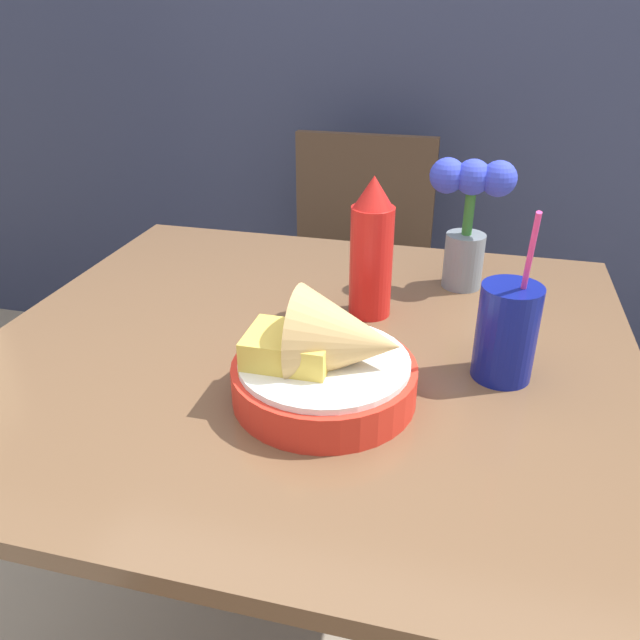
% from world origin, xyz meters
% --- Properties ---
extents(dining_table, '(0.93, 0.87, 0.73)m').
position_xyz_m(dining_table, '(0.00, 0.00, 0.62)').
color(dining_table, brown).
rests_on(dining_table, ground_plane).
extents(chair_far_window, '(0.40, 0.40, 0.84)m').
position_xyz_m(chair_far_window, '(-0.09, 0.88, 0.50)').
color(chair_far_window, '#473323').
rests_on(chair_far_window, ground_plane).
extents(food_basket, '(0.23, 0.23, 0.15)m').
position_xyz_m(food_basket, '(0.06, -0.13, 0.78)').
color(food_basket, red).
rests_on(food_basket, dining_table).
extents(ketchup_bottle, '(0.07, 0.07, 0.22)m').
position_xyz_m(ketchup_bottle, '(0.07, 0.12, 0.84)').
color(ketchup_bottle, red).
rests_on(ketchup_bottle, dining_table).
extents(drink_cup, '(0.08, 0.08, 0.24)m').
position_xyz_m(drink_cup, '(0.27, -0.02, 0.79)').
color(drink_cup, navy).
rests_on(drink_cup, dining_table).
extents(flower_vase, '(0.14, 0.07, 0.22)m').
position_xyz_m(flower_vase, '(0.21, 0.26, 0.86)').
color(flower_vase, gray).
rests_on(flower_vase, dining_table).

